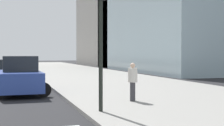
# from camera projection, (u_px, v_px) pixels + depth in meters

# --- Properties ---
(sidewalk_kerb_east) EXTENTS (10.00, 120.00, 0.15)m
(sidewalk_kerb_east) POSITION_uv_depth(u_px,v_px,m) (113.00, 82.00, 24.83)
(sidewalk_kerb_east) COLOR gray
(sidewalk_kerb_east) RESTS_ON ground
(parking_garage_concrete) EXTENTS (18.00, 24.00, 22.11)m
(parking_garage_concrete) POSITION_uv_depth(u_px,v_px,m) (135.00, 7.00, 63.71)
(parking_garage_concrete) COLOR gray
(parking_garage_concrete) RESTS_ON ground
(car_gray_nearest) EXTENTS (2.45, 3.92, 1.75)m
(car_gray_nearest) POSITION_uv_depth(u_px,v_px,m) (11.00, 73.00, 23.41)
(car_gray_nearest) COLOR slate
(car_gray_nearest) RESTS_ON ground
(car_white_third) EXTENTS (2.67, 4.20, 1.85)m
(car_white_third) POSITION_uv_depth(u_px,v_px,m) (15.00, 68.00, 30.62)
(car_white_third) COLOR silver
(car_white_third) RESTS_ON ground
(car_blue_fifth) EXTENTS (2.87, 4.54, 2.01)m
(car_blue_fifth) POSITION_uv_depth(u_px,v_px,m) (20.00, 77.00, 17.40)
(car_blue_fifth) COLOR #2D479E
(car_blue_fifth) RESTS_ON ground
(traffic_light_near_corner) EXTENTS (0.36, 0.41, 4.81)m
(traffic_light_near_corner) POSITION_uv_depth(u_px,v_px,m) (101.00, 12.00, 11.36)
(traffic_light_near_corner) COLOR black
(traffic_light_near_corner) RESTS_ON sidewalk_kerb_east
(pedestrian_waiting_east) EXTENTS (0.39, 0.39, 1.59)m
(pedestrian_waiting_east) POSITION_uv_depth(u_px,v_px,m) (133.00, 80.00, 13.97)
(pedestrian_waiting_east) COLOR #38383D
(pedestrian_waiting_east) RESTS_ON sidewalk_kerb_east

